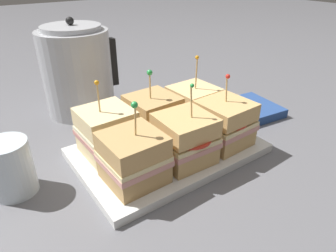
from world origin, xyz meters
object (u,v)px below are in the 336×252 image
at_px(sandwich_back_right, 193,106).
at_px(drinking_glass, 11,168).
at_px(sandwich_front_left, 133,158).
at_px(sandwich_back_center, 152,117).
at_px(serving_platter, 168,150).
at_px(sandwich_front_right, 225,123).
at_px(napkin_stack, 249,109).
at_px(kettle_steel, 78,71).
at_px(sandwich_back_left, 107,132).
at_px(sandwich_front_center, 184,139).

height_order(sandwich_back_right, drinking_glass, sandwich_back_right).
relative_size(sandwich_front_left, sandwich_back_center, 0.98).
bearing_deg(serving_platter, sandwich_back_center, 91.46).
xyz_separation_m(serving_platter, sandwich_back_right, (0.11, 0.05, 0.06)).
distance_m(sandwich_front_right, napkin_stack, 0.22).
distance_m(serving_platter, sandwich_back_right, 0.14).
xyz_separation_m(sandwich_front_left, kettle_steel, (0.05, 0.38, 0.05)).
xyz_separation_m(serving_platter, napkin_stack, (0.30, 0.03, 0.00)).
bearing_deg(serving_platter, sandwich_back_left, 153.30).
distance_m(sandwich_back_center, sandwich_back_right, 0.12).
xyz_separation_m(sandwich_back_right, drinking_glass, (-0.41, 0.01, -0.01)).
height_order(sandwich_back_center, sandwich_back_right, sandwich_back_right).
relative_size(sandwich_back_left, kettle_steel, 0.64).
bearing_deg(sandwich_front_left, kettle_steel, 83.06).
relative_size(sandwich_front_center, drinking_glass, 1.57).
bearing_deg(napkin_stack, serving_platter, -173.60).
bearing_deg(sandwich_front_center, sandwich_back_right, 43.88).
distance_m(sandwich_front_right, drinking_glass, 0.42).
distance_m(sandwich_front_center, drinking_glass, 0.32).
distance_m(sandwich_front_center, kettle_steel, 0.39).
height_order(sandwich_back_center, napkin_stack, sandwich_back_center).
bearing_deg(sandwich_front_center, sandwich_front_left, 178.07).
distance_m(sandwich_front_left, sandwich_back_left, 0.11).
bearing_deg(kettle_steel, serving_platter, -78.10).
bearing_deg(sandwich_front_right, kettle_steel, 115.16).
xyz_separation_m(serving_platter, sandwich_back_center, (-0.00, 0.06, 0.06)).
bearing_deg(serving_platter, sandwich_back_right, 25.47).
height_order(sandwich_front_right, kettle_steel, kettle_steel).
distance_m(kettle_steel, napkin_stack, 0.48).
bearing_deg(sandwich_front_right, sandwich_back_right, 87.62).
relative_size(sandwich_back_center, napkin_stack, 1.01).
relative_size(sandwich_front_left, sandwich_front_center, 0.96).
relative_size(sandwich_front_right, drinking_glass, 1.50).
relative_size(serving_platter, napkin_stack, 2.44).
xyz_separation_m(sandwich_back_right, kettle_steel, (-0.18, 0.27, 0.05)).
height_order(sandwich_back_left, kettle_steel, kettle_steel).
distance_m(sandwich_front_left, napkin_stack, 0.43).
relative_size(sandwich_front_center, sandwich_front_right, 1.05).
bearing_deg(sandwich_front_left, napkin_stack, 11.94).
bearing_deg(kettle_steel, sandwich_back_right, -55.79).
distance_m(sandwich_back_left, kettle_steel, 0.27).
bearing_deg(sandwich_back_left, sandwich_back_center, 0.59).
xyz_separation_m(kettle_steel, drinking_glass, (-0.23, -0.26, -0.06)).
bearing_deg(drinking_glass, sandwich_front_center, -21.87).
distance_m(sandwich_back_right, kettle_steel, 0.33).
bearing_deg(sandwich_back_right, sandwich_front_center, -136.12).
xyz_separation_m(sandwich_back_center, sandwich_back_right, (0.12, -0.00, -0.00)).
bearing_deg(sandwich_front_right, sandwich_front_center, -179.06).
bearing_deg(napkin_stack, sandwich_back_left, 176.80).
height_order(serving_platter, sandwich_front_center, sandwich_front_center).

